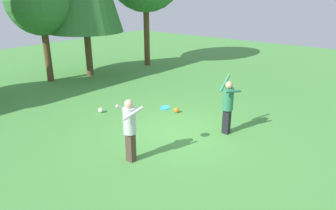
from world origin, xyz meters
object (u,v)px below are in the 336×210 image
Objects in this scene: person_thrower at (228,103)px; frisbee at (165,108)px; ball_orange at (176,110)px; ball_white at (101,110)px; tree_center at (40,1)px; person_catcher at (130,125)px.

frisbee is (-2.05, 0.90, 0.25)m from person_thrower.
person_thrower reaches higher than ball_orange.
ball_orange is (1.76, -2.29, 0.00)m from ball_white.
ball_white is 0.99× the size of ball_orange.
frisbee is 9.82m from tree_center.
person_thrower is at bearing -90.69° from tree_center.
person_catcher is 5.19× the size of frisbee.
person_catcher is 4.00m from ball_white.
person_catcher is 0.32× the size of tree_center.
frisbee is (1.09, -0.33, 0.24)m from person_catcher.
person_catcher is at bearing -118.70° from ball_white.
tree_center reaches higher than ball_white.
person_thrower is 1.09× the size of person_catcher.
ball_white is (0.78, 3.73, -1.20)m from frisbee.
frisbee is 1.75× the size of ball_white.
person_thrower is 2.26m from frisbee.
ball_white is 6.82m from tree_center.
ball_orange is (3.62, 1.12, -0.95)m from person_catcher.
tree_center reaches higher than ball_orange.
person_thrower is 2.57m from ball_orange.
ball_white is (1.87, 3.41, -0.95)m from person_catcher.
person_thrower is at bearing -74.55° from ball_white.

